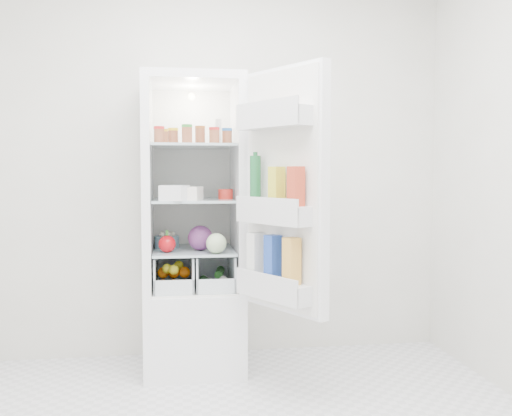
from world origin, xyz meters
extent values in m
cube|color=silver|center=(0.00, 1.50, 1.30)|extent=(3.00, 0.02, 2.60)
cube|color=silver|center=(0.00, -1.50, 1.30)|extent=(3.00, 0.02, 2.60)
cube|color=white|center=(-0.20, 1.21, 0.25)|extent=(0.60, 0.60, 0.50)
cube|color=white|center=(-0.20, 1.21, 1.77)|extent=(0.60, 0.60, 0.05)
cube|color=white|center=(-0.20, 1.49, 1.12)|extent=(0.60, 0.05, 1.25)
cube|color=white|center=(-0.47, 1.21, 1.12)|extent=(0.05, 0.60, 1.25)
cube|color=white|center=(0.07, 1.21, 1.12)|extent=(0.05, 0.60, 1.25)
cube|color=white|center=(-0.20, 1.46, 1.12)|extent=(0.50, 0.01, 1.25)
sphere|color=white|center=(-0.20, 1.42, 1.71)|extent=(0.05, 0.05, 0.05)
cube|color=#9FB2BB|center=(-0.20, 1.19, 0.74)|extent=(0.49, 0.53, 0.01)
cube|color=#9FB2BB|center=(-0.20, 1.19, 1.05)|extent=(0.49, 0.53, 0.02)
cube|color=#9FB2BB|center=(-0.20, 1.19, 1.38)|extent=(0.49, 0.53, 0.02)
cylinder|color=#B21919|center=(-0.40, 1.05, 1.43)|extent=(0.06, 0.06, 0.08)
cylinder|color=gold|center=(-0.32, 1.10, 1.43)|extent=(0.06, 0.06, 0.08)
cylinder|color=#267226|center=(-0.24, 1.02, 1.43)|extent=(0.06, 0.06, 0.08)
cylinder|color=brown|center=(-0.16, 1.12, 1.43)|extent=(0.06, 0.06, 0.08)
cylinder|color=#B21919|center=(-0.08, 1.05, 1.43)|extent=(0.06, 0.06, 0.08)
cylinder|color=#194C8C|center=(0.00, 1.10, 1.43)|extent=(0.06, 0.06, 0.08)
cylinder|color=#BF8C19|center=(-0.36, 1.28, 1.43)|extent=(0.06, 0.06, 0.08)
cylinder|color=silver|center=(-0.05, 1.21, 1.47)|extent=(0.06, 0.06, 0.16)
cube|color=silver|center=(-0.32, 0.99, 1.10)|extent=(0.18, 0.18, 0.09)
cube|color=white|center=(-0.23, 1.06, 1.10)|extent=(0.17, 0.17, 0.08)
cylinder|color=red|center=(-0.01, 1.16, 1.09)|extent=(0.11, 0.11, 0.06)
sphere|color=#501B51|center=(-0.16, 1.13, 0.82)|extent=(0.15, 0.15, 0.15)
sphere|color=red|center=(-0.36, 1.06, 0.80)|extent=(0.10, 0.10, 0.10)
cylinder|color=#81ABC0|center=(-0.36, 1.29, 0.78)|extent=(0.19, 0.19, 0.07)
sphere|color=#A3BA8C|center=(-0.08, 0.98, 0.81)|extent=(0.12, 0.12, 0.12)
sphere|color=orange|center=(-0.39, 1.06, 0.55)|extent=(0.07, 0.07, 0.07)
sphere|color=orange|center=(-0.32, 1.06, 0.55)|extent=(0.07, 0.07, 0.07)
sphere|color=orange|center=(-0.26, 1.06, 0.55)|extent=(0.07, 0.07, 0.07)
sphere|color=orange|center=(-0.39, 1.19, 0.61)|extent=(0.07, 0.07, 0.07)
sphere|color=orange|center=(-0.32, 1.19, 0.61)|extent=(0.07, 0.07, 0.07)
sphere|color=orange|center=(-0.26, 1.19, 0.61)|extent=(0.07, 0.07, 0.07)
sphere|color=yellow|center=(-0.36, 1.12, 0.64)|extent=(0.06, 0.06, 0.06)
sphere|color=yellow|center=(-0.29, 1.24, 0.64)|extent=(0.06, 0.06, 0.06)
sphere|color=yellow|center=(-0.32, 1.08, 0.64)|extent=(0.06, 0.06, 0.06)
cylinder|color=#1B4E1A|center=(-0.12, 1.19, 0.54)|extent=(0.09, 0.21, 0.05)
cylinder|color=#1B4E1A|center=(-0.04, 1.24, 0.59)|extent=(0.08, 0.21, 0.05)
sphere|color=white|center=(-0.08, 1.06, 0.54)|extent=(0.05, 0.05, 0.05)
sphere|color=white|center=(-0.03, 1.08, 0.57)|extent=(0.05, 0.05, 0.05)
cube|color=white|center=(0.27, 0.66, 1.12)|extent=(0.35, 0.55, 1.30)
cube|color=white|center=(0.24, 0.65, 1.12)|extent=(0.29, 0.49, 1.26)
cube|color=silver|center=(0.20, 0.62, 1.50)|extent=(0.34, 0.49, 0.10)
cube|color=silver|center=(0.20, 0.62, 1.00)|extent=(0.34, 0.49, 0.10)
cube|color=silver|center=(0.20, 0.62, 0.60)|extent=(0.34, 0.49, 0.10)
sphere|color=#A6614B|center=(0.26, 0.52, 1.56)|extent=(0.05, 0.05, 0.05)
sphere|color=#A6614B|center=(0.22, 0.58, 1.56)|extent=(0.05, 0.05, 0.05)
sphere|color=#A6614B|center=(0.18, 0.65, 1.56)|extent=(0.05, 0.05, 0.05)
sphere|color=#A6614B|center=(0.14, 0.72, 1.56)|extent=(0.05, 0.05, 0.05)
cylinder|color=#1A5B2F|center=(0.12, 0.75, 1.18)|extent=(0.06, 0.06, 0.26)
cube|color=yellow|center=(0.21, 0.59, 1.15)|extent=(0.09, 0.09, 0.20)
cube|color=red|center=(0.28, 0.46, 1.15)|extent=(0.09, 0.09, 0.20)
cube|color=white|center=(0.12, 0.75, 0.77)|extent=(0.10, 0.10, 0.24)
cube|color=#2449B4|center=(0.20, 0.62, 0.77)|extent=(0.10, 0.10, 0.24)
cube|color=#F1AC44|center=(0.27, 0.49, 0.77)|extent=(0.10, 0.10, 0.24)
camera|label=1|loc=(-0.32, -2.32, 1.22)|focal=40.00mm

